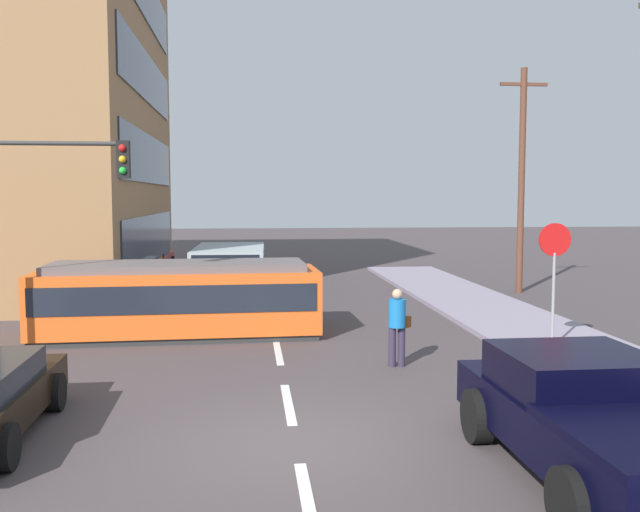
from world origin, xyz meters
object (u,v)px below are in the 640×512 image
pickup_truck_parked (592,418)px  traffic_light_mast (48,201)px  stop_sign (554,259)px  parked_sedan_mid (112,292)px  parked_sedan_far (134,272)px  parked_sedan_furthest (149,259)px  utility_pole_mid (522,177)px  streetcar_tram (179,298)px  city_bus (230,267)px  pedestrian_crossing (397,323)px

pickup_truck_parked → traffic_light_mast: bearing=138.2°
pickup_truck_parked → stop_sign: bearing=69.4°
parked_sedan_mid → parked_sedan_far: bearing=92.4°
parked_sedan_furthest → stop_sign: 22.34m
traffic_light_mast → utility_pole_mid: bearing=32.1°
parked_sedan_far → pickup_truck_parked: bearing=-65.9°
streetcar_tram → stop_sign: 9.37m
parked_sedan_furthest → utility_pole_mid: utility_pole_mid is taller
streetcar_tram → city_bus: size_ratio=1.34×
parked_sedan_far → stop_sign: size_ratio=1.41×
city_bus → utility_pole_mid: 11.39m
utility_pole_mid → stop_sign: bearing=-107.7°
parked_sedan_furthest → utility_pole_mid: bearing=-30.8°
city_bus → parked_sedan_mid: city_bus is taller
parked_sedan_mid → utility_pole_mid: (14.44, 3.07, 3.74)m
streetcar_tram → pedestrian_crossing: streetcar_tram is taller
streetcar_tram → parked_sedan_mid: (-2.44, 3.96, -0.37)m
parked_sedan_furthest → utility_pole_mid: size_ratio=0.54×
parked_sedan_far → stop_sign: bearing=-48.2°
parked_sedan_mid → traffic_light_mast: bearing=-91.7°
parked_sedan_far → stop_sign: 17.31m
traffic_light_mast → streetcar_tram: bearing=39.2°
streetcar_tram → parked_sedan_furthest: (-2.94, 15.95, -0.37)m
parked_sedan_far → streetcar_tram: bearing=-74.7°
city_bus → parked_sedan_far: 4.45m
pickup_truck_parked → stop_sign: stop_sign is taller
pedestrian_crossing → traffic_light_mast: (-7.59, 1.73, 2.58)m
city_bus → pedestrian_crossing: 12.10m
streetcar_tram → traffic_light_mast: (-2.62, -2.14, 2.53)m
pedestrian_crossing → stop_sign: bearing=12.7°
pickup_truck_parked → parked_sedan_mid: pickup_truck_parked is taller
parked_sedan_far → utility_pole_mid: utility_pole_mid is taller
streetcar_tram → utility_pole_mid: utility_pole_mid is taller
streetcar_tram → pickup_truck_parked: (6.17, -10.00, -0.19)m
parked_sedan_far → utility_pole_mid: size_ratio=0.49×
city_bus → stop_sign: stop_sign is taller
streetcar_tram → traffic_light_mast: size_ratio=1.46×
pickup_truck_parked → parked_sedan_furthest: size_ratio=1.10×
utility_pole_mid → parked_sedan_far: bearing=169.1°
parked_sedan_furthest → parked_sedan_far: bearing=-87.6°
stop_sign → parked_sedan_far: bearing=131.8°
utility_pole_mid → parked_sedan_mid: bearing=-168.0°
parked_sedan_far → parked_sedan_furthest: (-0.25, 6.09, 0.00)m
parked_sedan_furthest → stop_sign: stop_sign is taller
pedestrian_crossing → traffic_light_mast: traffic_light_mast is taller
streetcar_tram → parked_sedan_mid: 4.67m
streetcar_tram → city_bus: bearing=81.6°
streetcar_tram → stop_sign: size_ratio=2.54×
city_bus → parked_sedan_mid: size_ratio=1.23×
streetcar_tram → traffic_light_mast: 4.23m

